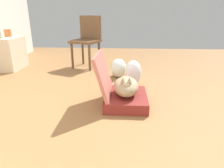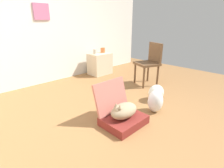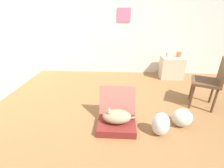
# 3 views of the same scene
# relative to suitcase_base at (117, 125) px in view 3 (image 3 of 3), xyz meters

# --- Properties ---
(ground_plane) EXTENTS (7.68, 7.68, 0.00)m
(ground_plane) POSITION_rel_suitcase_base_xyz_m (-0.02, 0.33, -0.06)
(ground_plane) COLOR olive
(ground_plane) RESTS_ON ground
(wall_back) EXTENTS (6.40, 0.15, 2.60)m
(wall_back) POSITION_rel_suitcase_base_xyz_m (-0.02, 2.59, 1.24)
(wall_back) COLOR silver
(wall_back) RESTS_ON ground
(suitcase_base) EXTENTS (0.59, 0.48, 0.12)m
(suitcase_base) POSITION_rel_suitcase_base_xyz_m (0.00, 0.00, 0.00)
(suitcase_base) COLOR maroon
(suitcase_base) RESTS_ON ground
(suitcase_lid) EXTENTS (0.59, 0.17, 0.47)m
(suitcase_lid) POSITION_rel_suitcase_base_xyz_m (0.00, 0.26, 0.29)
(suitcase_lid) COLOR #B26356
(suitcase_lid) RESTS_ON suitcase_base
(cat) EXTENTS (0.52, 0.28, 0.25)m
(cat) POSITION_rel_suitcase_base_xyz_m (-0.01, 0.00, 0.16)
(cat) COLOR #998466
(cat) RESTS_ON suitcase_base
(plastic_bag_white) EXTENTS (0.26, 0.24, 0.37)m
(plastic_bag_white) POSITION_rel_suitcase_base_xyz_m (0.64, -0.10, 0.13)
(plastic_bag_white) COLOR silver
(plastic_bag_white) RESTS_ON ground
(plastic_bag_clear) EXTENTS (0.32, 0.26, 0.30)m
(plastic_bag_clear) POSITION_rel_suitcase_base_xyz_m (1.03, 0.12, 0.09)
(plastic_bag_clear) COLOR silver
(plastic_bag_clear) RESTS_ON ground
(side_table) EXTENTS (0.58, 0.43, 0.58)m
(side_table) POSITION_rel_suitcase_base_xyz_m (1.42, 2.18, 0.23)
(side_table) COLOR beige
(side_table) RESTS_ON ground
(vase_tall) EXTENTS (0.09, 0.09, 0.12)m
(vase_tall) POSITION_rel_suitcase_base_xyz_m (1.27, 2.20, 0.58)
(vase_tall) COLOR #B7AD99
(vase_tall) RESTS_ON side_table
(vase_short) EXTENTS (0.12, 0.12, 0.14)m
(vase_short) POSITION_rel_suitcase_base_xyz_m (1.56, 2.21, 0.59)
(vase_short) COLOR #CC6B38
(vase_short) RESTS_ON side_table
(chair) EXTENTS (0.59, 0.60, 0.95)m
(chair) POSITION_rel_suitcase_base_xyz_m (1.67, 0.74, 0.48)
(chair) COLOR brown
(chair) RESTS_ON ground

